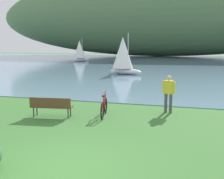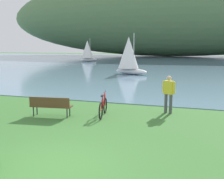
% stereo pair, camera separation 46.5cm
% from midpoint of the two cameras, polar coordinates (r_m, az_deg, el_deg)
% --- Properties ---
extents(ground_plane, '(200.00, 200.00, 0.00)m').
position_cam_midpoint_polar(ground_plane, '(7.07, -12.20, -16.21)').
color(ground_plane, '#3D7533').
extents(bay_water, '(180.00, 80.00, 0.04)m').
position_cam_midpoint_polar(bay_water, '(53.46, 12.58, 5.88)').
color(bay_water, '#6B8EA8').
rests_on(bay_water, ground).
extents(distant_hillside, '(102.34, 28.00, 24.04)m').
position_cam_midpoint_polar(distant_hillside, '(81.19, 10.00, 15.57)').
color(distant_hillside, '#567A4C').
rests_on(distant_hillside, bay_water).
extents(park_bench_near_camera, '(1.85, 0.71, 0.88)m').
position_cam_midpoint_polar(park_bench_near_camera, '(11.67, -14.03, -3.34)').
color(park_bench_near_camera, brown).
rests_on(park_bench_near_camera, ground).
extents(bicycle_leaning_near_bench, '(0.35, 1.76, 1.01)m').
position_cam_midpoint_polar(bicycle_leaning_near_bench, '(11.54, -2.88, -3.83)').
color(bicycle_leaning_near_bench, black).
rests_on(bicycle_leaning_near_bench, ground).
extents(person_at_shoreline, '(0.58, 0.34, 1.71)m').
position_cam_midpoint_polar(person_at_shoreline, '(12.28, 10.99, -0.43)').
color(person_at_shoreline, '#4C4C51').
rests_on(person_at_shoreline, ground).
extents(sailboat_nearest_to_shore, '(3.11, 3.83, 4.46)m').
position_cam_midpoint_polar(sailboat_nearest_to_shore, '(52.30, -7.18, 8.28)').
color(sailboat_nearest_to_shore, white).
rests_on(sailboat_nearest_to_shore, bay_water).
extents(sailboat_toward_hillside, '(3.81, 2.70, 4.31)m').
position_cam_midpoint_polar(sailboat_toward_hillside, '(28.40, 1.94, 7.39)').
color(sailboat_toward_hillside, white).
rests_on(sailboat_toward_hillside, bay_water).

